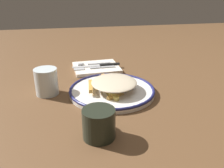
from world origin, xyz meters
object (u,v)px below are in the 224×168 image
plate (112,90)px  coffee_mug (99,123)px  spoon (88,64)px  fries_heap (114,83)px  water_glass (46,82)px  fork (94,68)px  knife (101,65)px  napkin (96,68)px

plate → coffee_mug: bearing=162.2°
plate → spoon: spoon is taller
fries_heap → water_glass: bearing=80.2°
fork → spoon: (0.06, 0.02, 0.00)m
fork → coffee_mug: bearing=174.9°
spoon → plate: bearing=-168.4°
spoon → water_glass: size_ratio=1.67×
fries_heap → fork: bearing=9.8°
plate → knife: bearing=1.0°
napkin → coffee_mug: 0.50m
fries_heap → knife: (0.26, 0.01, -0.02)m
plate → water_glass: water_glass is taller
knife → napkin: bearing=91.7°
fork → spoon: 0.06m
fork → knife: 0.04m
plate → fork: bearing=8.8°
spoon → coffee_mug: (-0.53, 0.02, 0.02)m
plate → spoon: 0.29m
napkin → fries_heap: bearing=-173.9°
fork → coffee_mug: (-0.47, 0.04, 0.02)m
spoon → coffee_mug: bearing=177.9°
knife → coffee_mug: size_ratio=1.96×
plate → spoon: bearing=11.6°
napkin → knife: bearing=-88.3°
plate → fries_heap: 0.03m
fork → water_glass: bearing=136.3°
knife → coffee_mug: 0.51m
fork → spoon: bearing=22.3°
napkin → water_glass: bearing=138.4°
plate → fork: size_ratio=1.68×
plate → coffee_mug: coffee_mug is taller
spoon → water_glass: 0.30m
knife → water_glass: 0.31m
fries_heap → coffee_mug: size_ratio=2.10×
knife → water_glass: bearing=135.8°
fries_heap → plate: bearing=56.6°
fork → water_glass: size_ratio=1.94×
water_glass → coffee_mug: size_ratio=0.85×
water_glass → coffee_mug: water_glass is taller
napkin → water_glass: size_ratio=2.13×
napkin → fork: fork is taller
napkin → fork: bearing=156.8°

